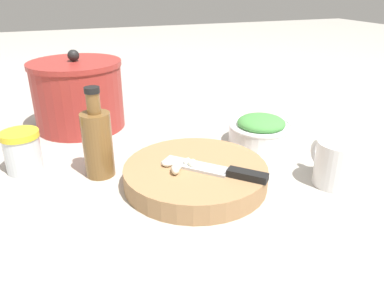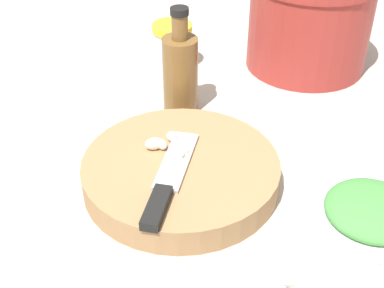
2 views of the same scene
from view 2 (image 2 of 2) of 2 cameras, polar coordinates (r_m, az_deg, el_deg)
name	(u,v)px [view 2 (image 2 of 2)]	position (r m, az deg, el deg)	size (l,w,h in m)	color
ground_plane	(208,168)	(0.76, 1.73, -2.61)	(5.00, 5.00, 0.00)	#B2ADA3
cutting_board	(181,173)	(0.72, -1.20, -3.07)	(0.27, 0.27, 0.04)	#9E754C
chef_knife	(167,182)	(0.67, -2.63, -4.08)	(0.16, 0.16, 0.01)	black
garlic_cloves	(167,146)	(0.73, -2.64, -0.22)	(0.07, 0.06, 0.02)	silver
herb_bowl	(369,222)	(0.67, 18.38, -7.85)	(0.15, 0.15, 0.07)	white
spice_jar	(173,46)	(1.01, -2.09, 10.45)	(0.07, 0.07, 0.08)	silver
oil_bottle	(180,72)	(0.85, -1.26, 7.69)	(0.06, 0.06, 0.18)	brown
stock_pot	(309,22)	(1.02, 12.41, 12.60)	(0.23, 0.23, 0.20)	#9E2D28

